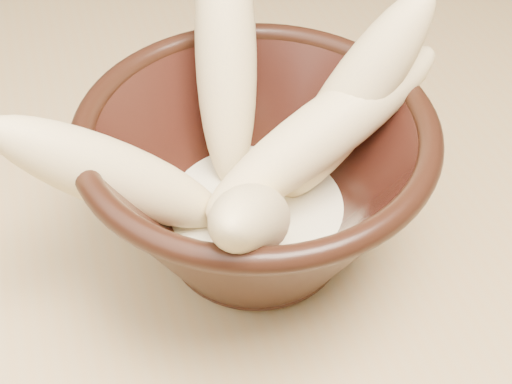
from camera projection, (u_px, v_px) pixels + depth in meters
table at (99, 228)px, 0.64m from camera, size 1.20×0.80×0.75m
bowl at (256, 181)px, 0.46m from camera, size 0.22×0.22×0.12m
milk_puddle at (256, 213)px, 0.48m from camera, size 0.13×0.13×0.02m
banana_upright at (226, 53)px, 0.48m from camera, size 0.07×0.14×0.17m
banana_left at (116, 176)px, 0.43m from camera, size 0.15×0.05×0.14m
banana_right at (353, 99)px, 0.46m from camera, size 0.13×0.06×0.16m
banana_across at (322, 133)px, 0.45m from camera, size 0.19×0.08×0.10m
banana_front at (252, 220)px, 0.40m from camera, size 0.10×0.14×0.13m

